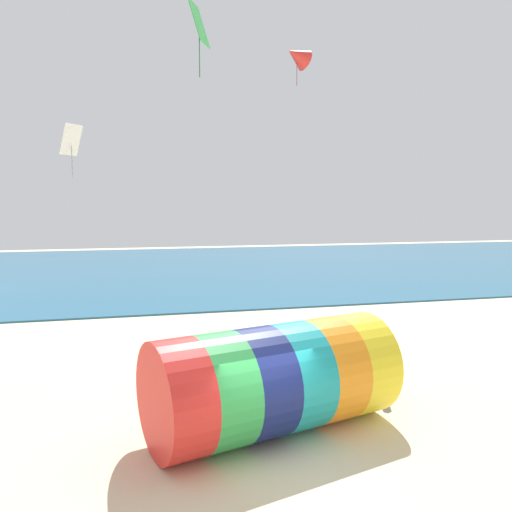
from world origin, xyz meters
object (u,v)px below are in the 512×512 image
(giant_inflatable_tube, at_px, (274,379))
(kite_red_delta, at_px, (297,56))
(kite_handler, at_px, (382,368))
(kite_green_diamond, at_px, (199,24))
(kite_white_diamond, at_px, (71,141))

(giant_inflatable_tube, distance_m, kite_red_delta, 20.72)
(kite_handler, relative_size, kite_green_diamond, 0.72)
(giant_inflatable_tube, height_order, kite_handler, giant_inflatable_tube)
(giant_inflatable_tube, distance_m, kite_handler, 4.48)
(kite_white_diamond, height_order, kite_red_delta, kite_red_delta)
(kite_handler, distance_m, kite_white_diamond, 14.05)
(kite_green_diamond, xyz_separation_m, kite_red_delta, (6.90, 10.97, 2.51))
(kite_handler, xyz_separation_m, kite_red_delta, (1.43, 13.46, 13.55))
(kite_green_diamond, relative_size, kite_white_diamond, 1.19)
(kite_handler, xyz_separation_m, kite_green_diamond, (-5.47, 2.49, 11.04))
(giant_inflatable_tube, relative_size, kite_red_delta, 3.00)
(giant_inflatable_tube, xyz_separation_m, kite_white_diamond, (-5.85, 8.01, 7.10))
(giant_inflatable_tube, bearing_deg, kite_red_delta, 70.01)
(kite_white_diamond, bearing_deg, kite_green_diamond, -40.25)
(kite_handler, relative_size, kite_red_delta, 0.71)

